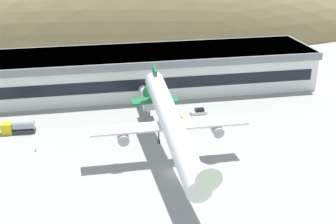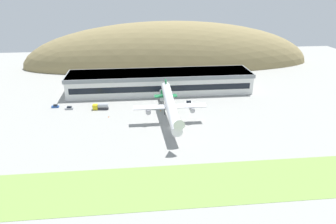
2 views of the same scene
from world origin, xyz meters
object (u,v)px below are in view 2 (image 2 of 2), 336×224
(service_car_1, at_px, (188,103))
(fuel_truck, at_px, (101,107))
(jetway_0, at_px, (163,95))
(service_car_0, at_px, (69,108))
(service_car_2, at_px, (177,106))
(traffic_cone_1, at_px, (161,110))
(service_car_3, at_px, (55,106))
(traffic_cone_0, at_px, (109,117))
(cargo_airplane, at_px, (170,106))
(terminal_building, at_px, (160,81))

(service_car_1, xyz_separation_m, fuel_truck, (-45.21, -3.17, 0.87))
(jetway_0, bearing_deg, service_car_0, -173.43)
(service_car_2, xyz_separation_m, traffic_cone_1, (-8.59, -4.15, -0.35))
(jetway_0, height_order, traffic_cone_1, jetway_0)
(service_car_3, bearing_deg, traffic_cone_1, -11.33)
(service_car_1, bearing_deg, traffic_cone_0, -161.16)
(cargo_airplane, xyz_separation_m, service_car_3, (-56.17, 26.37, -7.95))
(traffic_cone_1, bearing_deg, terminal_building, 85.66)
(jetway_0, bearing_deg, traffic_cone_0, -146.97)
(cargo_airplane, bearing_deg, terminal_building, 90.81)
(service_car_0, distance_m, fuel_truck, 16.00)
(service_car_3, height_order, fuel_truck, fuel_truck)
(terminal_building, bearing_deg, service_car_0, -153.92)
(terminal_building, relative_size, traffic_cone_0, 181.52)
(service_car_2, distance_m, fuel_truck, 38.42)
(service_car_2, height_order, fuel_truck, fuel_truck)
(service_car_2, distance_m, traffic_cone_1, 9.55)
(traffic_cone_0, relative_size, traffic_cone_1, 1.00)
(terminal_building, xyz_separation_m, service_car_2, (6.26, -26.53, -5.99))
(service_car_3, distance_m, traffic_cone_1, 54.24)
(jetway_0, bearing_deg, service_car_2, -53.82)
(jetway_0, height_order, service_car_0, jetway_0)
(jetway_0, relative_size, service_car_0, 3.01)
(terminal_building, relative_size, traffic_cone_1, 181.52)
(service_car_0, bearing_deg, service_car_1, 1.33)
(traffic_cone_0, distance_m, traffic_cone_1, 25.95)
(fuel_truck, bearing_deg, jetway_0, 12.76)
(jetway_0, height_order, service_car_3, jetway_0)
(service_car_0, relative_size, fuel_truck, 0.52)
(terminal_building, xyz_separation_m, cargo_airplane, (0.66, -46.40, 1.99))
(fuel_truck, xyz_separation_m, traffic_cone_0, (4.40, -10.75, -1.23))
(service_car_1, distance_m, fuel_truck, 45.32)
(service_car_1, height_order, fuel_truck, fuel_truck)
(fuel_truck, height_order, traffic_cone_0, fuel_truck)
(service_car_1, relative_size, service_car_3, 1.19)
(cargo_airplane, height_order, fuel_truck, cargo_airplane)
(service_car_2, height_order, service_car_3, service_car_3)
(service_car_0, xyz_separation_m, traffic_cone_1, (45.69, -7.17, -0.38))
(jetway_0, relative_size, cargo_airplane, 0.23)
(service_car_1, height_order, service_car_2, service_car_1)
(jetway_0, height_order, fuel_truck, jetway_0)
(terminal_building, distance_m, service_car_1, 26.35)
(jetway_0, distance_m, service_car_1, 14.10)
(terminal_building, height_order, traffic_cone_1, terminal_building)
(service_car_1, bearing_deg, cargo_airplane, -117.06)
(service_car_1, distance_m, traffic_cone_0, 43.12)
(terminal_building, distance_m, fuel_truck, 41.18)
(traffic_cone_1, bearing_deg, fuel_truck, 169.68)
(cargo_airplane, height_order, service_car_3, cargo_airplane)
(cargo_airplane, distance_m, service_car_0, 54.37)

